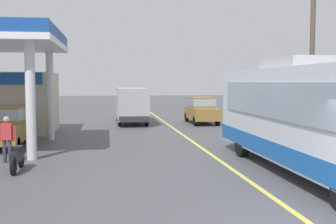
{
  "coord_description": "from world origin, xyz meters",
  "views": [
    {
      "loc": [
        -4.08,
        -7.61,
        2.89
      ],
      "look_at": [
        -1.5,
        10.0,
        1.6
      ],
      "focal_mm": 44.81,
      "sensor_mm": 36.0,
      "label": 1
    }
  ],
  "objects_px": {
    "coach_bus_main": "(311,119)",
    "pedestrian_by_shop": "(7,137)",
    "car_at_pump": "(6,124)",
    "minibus_opposing_lane": "(131,102)",
    "motorcycle_parked_forecourt": "(17,157)",
    "pedestrian_near_pump": "(15,120)",
    "car_trailing_behind_bus": "(201,109)"
  },
  "relations": [
    {
      "from": "coach_bus_main",
      "to": "pedestrian_by_shop",
      "type": "height_order",
      "value": "coach_bus_main"
    },
    {
      "from": "car_at_pump",
      "to": "minibus_opposing_lane",
      "type": "height_order",
      "value": "minibus_opposing_lane"
    },
    {
      "from": "car_at_pump",
      "to": "motorcycle_parked_forecourt",
      "type": "relative_size",
      "value": 2.33
    },
    {
      "from": "pedestrian_near_pump",
      "to": "minibus_opposing_lane",
      "type": "bearing_deg",
      "value": 46.4
    },
    {
      "from": "car_at_pump",
      "to": "motorcycle_parked_forecourt",
      "type": "height_order",
      "value": "car_at_pump"
    },
    {
      "from": "motorcycle_parked_forecourt",
      "to": "car_trailing_behind_bus",
      "type": "xyz_separation_m",
      "value": [
        9.36,
        14.37,
        0.57
      ]
    },
    {
      "from": "car_at_pump",
      "to": "car_trailing_behind_bus",
      "type": "distance_m",
      "value": 14.18
    },
    {
      "from": "car_at_pump",
      "to": "pedestrian_near_pump",
      "type": "height_order",
      "value": "car_at_pump"
    },
    {
      "from": "coach_bus_main",
      "to": "car_at_pump",
      "type": "xyz_separation_m",
      "value": [
        -10.7,
        7.11,
        -0.71
      ]
    },
    {
      "from": "coach_bus_main",
      "to": "car_at_pump",
      "type": "distance_m",
      "value": 12.87
    },
    {
      "from": "pedestrian_by_shop",
      "to": "car_trailing_behind_bus",
      "type": "xyz_separation_m",
      "value": [
        10.02,
        12.84,
        0.08
      ]
    },
    {
      "from": "car_trailing_behind_bus",
      "to": "pedestrian_near_pump",
      "type": "bearing_deg",
      "value": -152.3
    },
    {
      "from": "pedestrian_by_shop",
      "to": "car_trailing_behind_bus",
      "type": "relative_size",
      "value": 0.4
    },
    {
      "from": "pedestrian_by_shop",
      "to": "minibus_opposing_lane",
      "type": "bearing_deg",
      "value": 69.07
    },
    {
      "from": "minibus_opposing_lane",
      "to": "motorcycle_parked_forecourt",
      "type": "distance_m",
      "value": 15.93
    },
    {
      "from": "coach_bus_main",
      "to": "pedestrian_by_shop",
      "type": "xyz_separation_m",
      "value": [
        -9.81,
        3.33,
        -0.79
      ]
    },
    {
      "from": "motorcycle_parked_forecourt",
      "to": "pedestrian_by_shop",
      "type": "relative_size",
      "value": 1.08
    },
    {
      "from": "coach_bus_main",
      "to": "pedestrian_near_pump",
      "type": "relative_size",
      "value": 6.65
    },
    {
      "from": "minibus_opposing_lane",
      "to": "motorcycle_parked_forecourt",
      "type": "height_order",
      "value": "minibus_opposing_lane"
    },
    {
      "from": "coach_bus_main",
      "to": "motorcycle_parked_forecourt",
      "type": "bearing_deg",
      "value": 168.87
    },
    {
      "from": "car_trailing_behind_bus",
      "to": "coach_bus_main",
      "type": "bearing_deg",
      "value": -90.74
    },
    {
      "from": "coach_bus_main",
      "to": "car_trailing_behind_bus",
      "type": "distance_m",
      "value": 16.19
    },
    {
      "from": "motorcycle_parked_forecourt",
      "to": "pedestrian_by_shop",
      "type": "xyz_separation_m",
      "value": [
        -0.66,
        1.53,
        0.49
      ]
    },
    {
      "from": "car_at_pump",
      "to": "car_trailing_behind_bus",
      "type": "xyz_separation_m",
      "value": [
        10.91,
        9.06,
        0.0
      ]
    },
    {
      "from": "car_trailing_behind_bus",
      "to": "car_at_pump",
      "type": "bearing_deg",
      "value": -140.29
    },
    {
      "from": "coach_bus_main",
      "to": "car_trailing_behind_bus",
      "type": "height_order",
      "value": "coach_bus_main"
    },
    {
      "from": "motorcycle_parked_forecourt",
      "to": "pedestrian_near_pump",
      "type": "relative_size",
      "value": 1.08
    },
    {
      "from": "minibus_opposing_lane",
      "to": "pedestrian_by_shop",
      "type": "relative_size",
      "value": 3.69
    },
    {
      "from": "minibus_opposing_lane",
      "to": "car_trailing_behind_bus",
      "type": "distance_m",
      "value": 4.88
    },
    {
      "from": "coach_bus_main",
      "to": "car_trailing_behind_bus",
      "type": "xyz_separation_m",
      "value": [
        0.21,
        16.17,
        -0.71
      ]
    },
    {
      "from": "coach_bus_main",
      "to": "motorcycle_parked_forecourt",
      "type": "height_order",
      "value": "coach_bus_main"
    },
    {
      "from": "car_at_pump",
      "to": "pedestrian_near_pump",
      "type": "bearing_deg",
      "value": 95.16
    }
  ]
}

